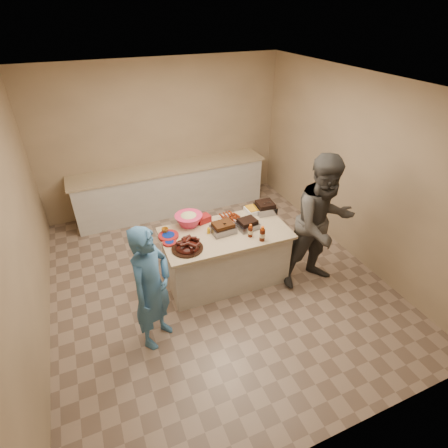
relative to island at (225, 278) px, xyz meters
name	(u,v)px	position (x,y,z in m)	size (l,w,h in m)	color
room	(215,278)	(-0.14, 0.06, 0.00)	(4.50, 5.00, 2.70)	tan
back_counter	(172,189)	(-0.14, 2.26, 0.45)	(3.60, 0.64, 0.90)	beige
island	(225,278)	(0.00, 0.00, 0.00)	(1.72, 0.91, 0.82)	beige
rib_platter	(187,249)	(-0.59, -0.16, 0.82)	(0.40, 0.40, 0.16)	#3E110C
pulled_pork_tray	(223,232)	(-0.03, 0.01, 0.82)	(0.31, 0.24, 0.09)	#47230F
brisket_tray	(247,228)	(0.32, -0.03, 0.82)	(0.28, 0.23, 0.08)	black
roasting_pan	(265,212)	(0.75, 0.26, 0.82)	(0.28, 0.28, 0.11)	gray
coleslaw_bowl	(189,225)	(-0.39, 0.37, 0.82)	(0.38, 0.38, 0.26)	#DC2D58
sausage_plate	(230,220)	(0.19, 0.26, 0.82)	(0.32, 0.32, 0.05)	silver
mac_cheese_dish	(256,211)	(0.64, 0.33, 0.82)	(0.31, 0.23, 0.08)	orange
bbq_bottle_a	(250,236)	(0.26, -0.22, 0.82)	(0.06, 0.06, 0.18)	#411407
bbq_bottle_b	(262,240)	(0.36, -0.36, 0.82)	(0.07, 0.07, 0.21)	#411407
mustard_bottle	(209,233)	(-0.22, 0.06, 0.82)	(0.04, 0.04, 0.11)	#D8990A
sauce_bowl	(224,227)	(0.03, 0.12, 0.82)	(0.13, 0.04, 0.13)	silver
plate_stack_large	(169,237)	(-0.74, 0.19, 0.82)	(0.27, 0.27, 0.03)	maroon
plate_stack_small	(170,243)	(-0.77, 0.05, 0.82)	(0.18, 0.18, 0.03)	maroon
plastic_cup	(165,234)	(-0.76, 0.28, 0.82)	(0.09, 0.09, 0.09)	#AB6E18
basket_stack	(203,222)	(-0.19, 0.36, 0.82)	(0.19, 0.14, 0.10)	maroon
guest_blue	(159,336)	(-1.17, -0.66, 0.00)	(0.58, 1.58, 0.38)	teal
guest_gray	(312,279)	(1.17, -0.53, 0.00)	(0.94, 1.93, 0.73)	#494642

